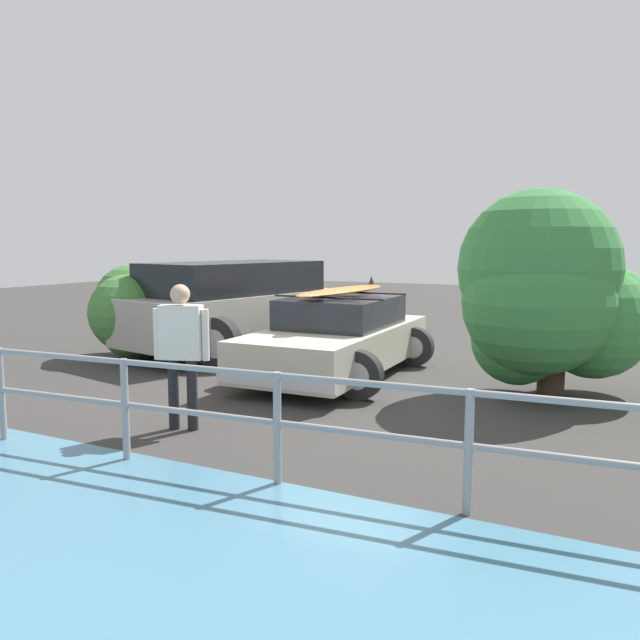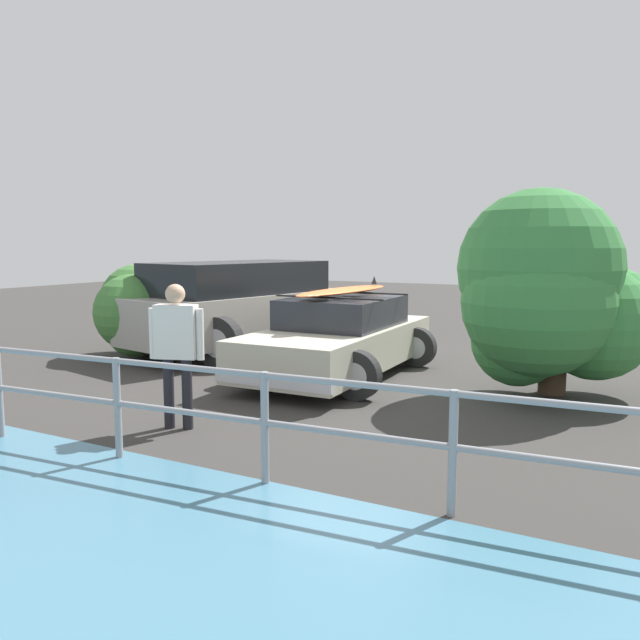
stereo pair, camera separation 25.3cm
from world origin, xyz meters
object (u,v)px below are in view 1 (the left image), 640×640
object	(u,v)px
sedan_car	(338,338)
person_bystander	(181,343)
suv_car	(235,305)
bush_near_right	(134,313)
bush_near_left	(551,289)

from	to	relation	value
sedan_car	person_bystander	bearing A→B (deg)	84.37
suv_car	bush_near_right	distance (m)	1.84
sedan_car	suv_car	size ratio (longest dim) A/B	0.88
bush_near_left	suv_car	bearing A→B (deg)	-9.21
person_bystander	sedan_car	bearing A→B (deg)	-95.63
sedan_car	bush_near_right	xyz separation A→B (m)	(4.03, 0.17, 0.21)
sedan_car	bush_near_left	bearing A→B (deg)	-178.16
person_bystander	bush_near_left	bearing A→B (deg)	-134.59
bush_near_right	suv_car	bearing A→B (deg)	-138.94
suv_car	bush_near_left	bearing A→B (deg)	170.79
person_bystander	bush_near_left	distance (m)	4.93
person_bystander	bush_near_left	size ratio (longest dim) A/B	0.58
sedan_car	suv_car	xyz separation A→B (m)	(2.65, -1.03, 0.31)
sedan_car	bush_near_left	xyz separation A→B (m)	(-3.11, -0.10, 0.86)
sedan_car	bush_near_left	size ratio (longest dim) A/B	1.47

